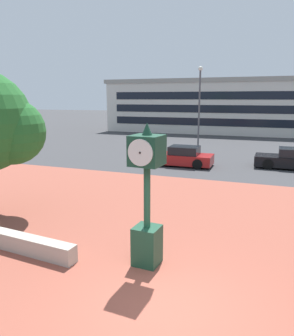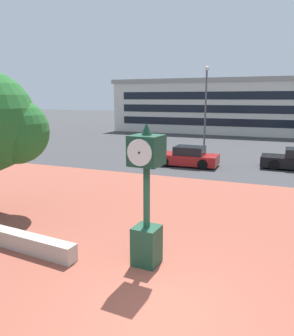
# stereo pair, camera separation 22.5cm
# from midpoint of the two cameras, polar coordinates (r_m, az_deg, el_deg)

# --- Properties ---
(ground_plane) EXTENTS (200.00, 200.00, 0.00)m
(ground_plane) POSITION_cam_midpoint_polar(r_m,az_deg,el_deg) (7.52, 1.86, -23.29)
(ground_plane) COLOR #38383A
(plaza_brick_paving) EXTENTS (44.00, 15.41, 0.01)m
(plaza_brick_paving) POSITION_cam_midpoint_polar(r_m,az_deg,el_deg) (10.64, 8.37, -12.15)
(plaza_brick_paving) COLOR brown
(plaza_brick_paving) RESTS_ON ground
(planter_wall) EXTENTS (3.22, 0.68, 0.50)m
(planter_wall) POSITION_cam_midpoint_polar(r_m,az_deg,el_deg) (10.21, -20.64, -12.41)
(planter_wall) COLOR #ADA393
(planter_wall) RESTS_ON ground
(street_clock) EXTENTS (0.81, 0.88, 3.77)m
(street_clock) POSITION_cam_midpoint_polar(r_m,az_deg,el_deg) (8.43, -0.76, -5.12)
(street_clock) COLOR #19422D
(street_clock) RESTS_ON ground
(car_street_near) EXTENTS (4.42, 1.97, 1.28)m
(car_street_near) POSITION_cam_midpoint_polar(r_m,az_deg,el_deg) (22.43, 23.76, 1.36)
(car_street_near) COLOR black
(car_street_near) RESTS_ON ground
(car_street_mid) EXTENTS (4.07, 1.89, 1.28)m
(car_street_mid) POSITION_cam_midpoint_polar(r_m,az_deg,el_deg) (21.57, 5.80, 1.94)
(car_street_mid) COLOR maroon
(car_street_mid) RESTS_ON ground
(civic_building) EXTENTS (29.63, 12.90, 6.67)m
(civic_building) POSITION_cam_midpoint_polar(r_m,az_deg,el_deg) (45.99, 13.29, 10.53)
(civic_building) COLOR beige
(civic_building) RESTS_ON ground
(street_lamp_post) EXTENTS (0.36, 0.36, 6.82)m
(street_lamp_post) POSITION_cam_midpoint_polar(r_m,az_deg,el_deg) (27.24, 8.88, 11.55)
(street_lamp_post) COLOR #4C4C51
(street_lamp_post) RESTS_ON ground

